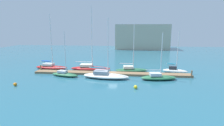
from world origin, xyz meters
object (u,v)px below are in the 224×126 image
object	(u,v)px
sailboat_3	(105,75)
sailboat_5	(158,77)
sailboat_0	(51,67)
mooring_buoy_orange	(15,84)
sailboat_2	(90,68)
sailboat_1	(65,74)
sailboat_6	(175,70)
sailboat_4	(131,69)
mooring_buoy_yellow	(136,87)
harbor_building_distant	(142,37)

from	to	relation	value
sailboat_3	sailboat_5	world-z (taller)	sailboat_3
sailboat_0	mooring_buoy_orange	distance (m)	12.39
sailboat_2	sailboat_5	xyz separation A→B (m)	(14.14, -5.99, -0.08)
sailboat_1	sailboat_6	xyz separation A→B (m)	(22.15, 5.08, 0.13)
sailboat_1	sailboat_4	size ratio (longest dim) A/B	0.83
mooring_buoy_yellow	sailboat_5	bearing A→B (deg)	51.79
sailboat_0	sailboat_1	size ratio (longest dim) A/B	1.42
sailboat_3	mooring_buoy_orange	world-z (taller)	sailboat_3
mooring_buoy_orange	harbor_building_distant	size ratio (longest dim) A/B	0.02
sailboat_1	sailboat_2	size ratio (longest dim) A/B	0.62
mooring_buoy_yellow	harbor_building_distant	bearing A→B (deg)	85.90
sailboat_2	harbor_building_distant	size ratio (longest dim) A/B	0.59
sailboat_2	mooring_buoy_orange	distance (m)	15.48
sailboat_6	sailboat_2	bearing A→B (deg)	-168.50
mooring_buoy_yellow	sailboat_6	bearing A→B (deg)	52.23
mooring_buoy_orange	mooring_buoy_yellow	bearing A→B (deg)	2.09
sailboat_0	mooring_buoy_orange	bearing A→B (deg)	-87.32
sailboat_0	harbor_building_distant	xyz separation A→B (m)	(23.31, 45.30, 4.95)
sailboat_4	mooring_buoy_orange	xyz separation A→B (m)	(-18.91, -11.36, -0.30)
sailboat_4	sailboat_6	xyz separation A→B (m)	(9.16, 0.27, 0.05)
sailboat_0	sailboat_5	bearing A→B (deg)	-10.59
sailboat_0	sailboat_5	distance (m)	24.28
sailboat_4	sailboat_5	bearing A→B (deg)	-53.41
sailboat_3	sailboat_6	world-z (taller)	sailboat_3
sailboat_4	harbor_building_distant	xyz separation A→B (m)	(4.78, 46.32, 4.96)
sailboat_0	sailboat_1	xyz separation A→B (m)	(5.53, -5.83, -0.09)
sailboat_5	harbor_building_distant	distance (m)	51.84
sailboat_6	mooring_buoy_yellow	world-z (taller)	sailboat_6
sailboat_4	mooring_buoy_orange	size ratio (longest dim) A/B	18.87
sailboat_5	sailboat_4	bearing A→B (deg)	125.03
sailboat_2	sailboat_4	size ratio (longest dim) A/B	1.33
sailboat_6	harbor_building_distant	bearing A→B (deg)	108.30
sailboat_3	mooring_buoy_yellow	size ratio (longest dim) A/B	19.28
sailboat_2	mooring_buoy_yellow	distance (m)	15.08
sailboat_2	sailboat_3	xyz separation A→B (m)	(4.34, -6.03, -0.00)
sailboat_3	sailboat_6	xyz separation A→B (m)	(14.04, 5.59, 0.02)
sailboat_2	sailboat_1	bearing A→B (deg)	-126.82
mooring_buoy_orange	sailboat_4	bearing A→B (deg)	31.00
sailboat_1	sailboat_4	distance (m)	13.86
sailboat_2	mooring_buoy_yellow	size ratio (longest dim) A/B	24.20
sailboat_3	sailboat_2	bearing A→B (deg)	131.14
sailboat_2	mooring_buoy_orange	world-z (taller)	sailboat_2
sailboat_2	mooring_buoy_yellow	xyz separation A→B (m)	(9.92, -11.36, -0.32)
sailboat_0	harbor_building_distant	size ratio (longest dim) A/B	0.52
sailboat_3	harbor_building_distant	distance (m)	52.77
sailboat_5	sailboat_6	world-z (taller)	sailboat_6
mooring_buoy_yellow	mooring_buoy_orange	size ratio (longest dim) A/B	1.04
sailboat_0	sailboat_3	world-z (taller)	sailboat_0
sailboat_5	sailboat_6	xyz separation A→B (m)	(4.23, 5.55, 0.10)
sailboat_5	sailboat_0	bearing A→B (deg)	156.97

